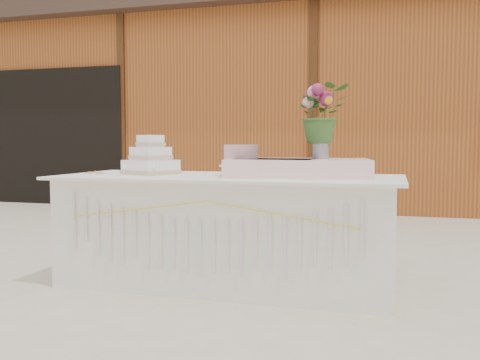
% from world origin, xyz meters
% --- Properties ---
extents(ground, '(80.00, 80.00, 0.00)m').
position_xyz_m(ground, '(0.00, 0.00, 0.00)').
color(ground, beige).
rests_on(ground, ground).
extents(barn, '(12.60, 4.60, 3.30)m').
position_xyz_m(barn, '(-0.01, 5.99, 1.68)').
color(barn, '#A25022').
rests_on(barn, ground).
extents(cake_table, '(2.40, 1.00, 0.77)m').
position_xyz_m(cake_table, '(0.00, -0.00, 0.39)').
color(cake_table, white).
rests_on(cake_table, ground).
extents(wedding_cake, '(0.42, 0.42, 0.29)m').
position_xyz_m(wedding_cake, '(-0.60, 0.00, 0.87)').
color(wedding_cake, white).
rests_on(wedding_cake, cake_table).
extents(pink_cake_stand, '(0.30, 0.30, 0.22)m').
position_xyz_m(pink_cake_stand, '(0.09, 0.03, 0.89)').
color(pink_cake_stand, white).
rests_on(pink_cake_stand, cake_table).
extents(satin_runner, '(1.03, 0.69, 0.12)m').
position_xyz_m(satin_runner, '(0.49, 0.04, 0.83)').
color(satin_runner, '#FFD1CD').
rests_on(satin_runner, cake_table).
extents(flower_vase, '(0.11, 0.11, 0.16)m').
position_xyz_m(flower_vase, '(0.64, 0.08, 0.97)').
color(flower_vase, '#A2A3A7').
rests_on(flower_vase, satin_runner).
extents(bouquet, '(0.47, 0.45, 0.40)m').
position_xyz_m(bouquet, '(0.64, 0.08, 1.25)').
color(bouquet, '#345B24').
rests_on(bouquet, flower_vase).
extents(loose_flowers, '(0.15, 0.33, 0.02)m').
position_xyz_m(loose_flowers, '(-1.02, 0.10, 0.78)').
color(loose_flowers, pink).
rests_on(loose_flowers, cake_table).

